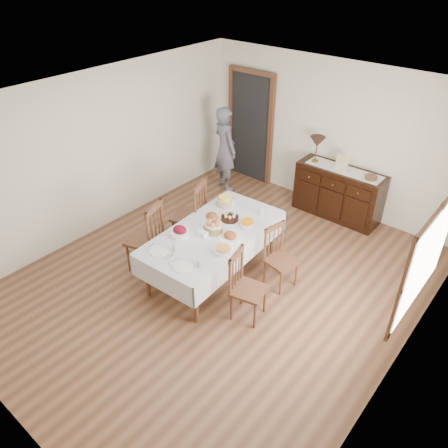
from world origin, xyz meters
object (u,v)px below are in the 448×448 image
Objects in this scene: chair_right_near at (245,286)px; sideboard at (338,193)px; chair_left_far at (192,213)px; dining_table at (213,237)px; person at (225,146)px; chair_left_near at (147,237)px; table_lamp at (317,143)px; chair_right_far at (279,256)px.

sideboard is (-0.26, 3.00, -0.04)m from chair_right_near.
chair_right_near is (1.62, -0.75, -0.07)m from chair_left_far.
person is (-1.58, 2.16, 0.22)m from dining_table.
person reaches higher than sideboard.
chair_left_near is 3.44m from sideboard.
chair_left_near is 0.64× the size of person.
sideboard is at bearing 3.20° from table_lamp.
sideboard is 3.28× the size of table_lamp.
chair_left_far is at bearing 52.25° from chair_right_near.
chair_left_far is 1.15× the size of chair_right_near.
table_lamp reaches higher than chair_right_near.
chair_right_near is (0.87, -0.39, -0.16)m from dining_table.
chair_left_near is (-0.82, -0.51, -0.09)m from dining_table.
table_lamp reaches higher than chair_left_far.
chair_left_far is 2.01m from person.
sideboard is at bearing -8.19° from chair_right_near.
dining_table is 1.27× the size of person.
table_lamp reaches higher than chair_right_far.
chair_right_near is 0.65× the size of sideboard.
table_lamp is at bearing 139.84° from chair_left_far.
dining_table is 2.38× the size of chair_right_far.
dining_table is 2.69m from sideboard.
sideboard is (1.43, 3.13, -0.11)m from chair_left_near.
chair_left_far reaches higher than sideboard.
chair_right_far is 2.42m from table_lamp.
chair_left_near is at bearing -23.03° from chair_left_far.
chair_right_near is at bearing 153.42° from person.
dining_table is 4.81× the size of table_lamp.
chair_left_far is 0.64× the size of person.
person is at bearing 177.58° from chair_left_near.
chair_right_near is 3.55m from person.
chair_left_far is (0.06, 0.87, 0.00)m from chair_left_near.
dining_table is 1.47× the size of sideboard.
chair_left_far reaches higher than chair_right_far.
chair_right_near is 1.05× the size of chair_right_far.
chair_right_far reaches higher than sideboard.
sideboard is at bearing 16.55° from chair_right_far.
chair_left_far is 1.20× the size of chair_right_far.
chair_left_far reaches higher than chair_left_near.
chair_left_far is at bearing -121.18° from sideboard.
chair_left_near is 0.87m from chair_left_far.
sideboard is at bearing 129.75° from chair_left_far.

